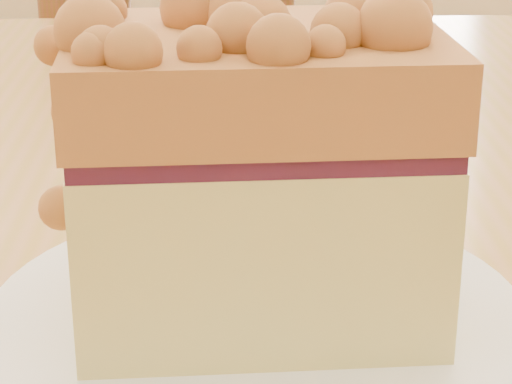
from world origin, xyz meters
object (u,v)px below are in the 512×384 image
at_px(cafe_chair_main, 254,242).
at_px(cafe_table_main, 200,325).
at_px(plate, 257,327).
at_px(cake_slice, 252,156).

bearing_deg(cafe_chair_main, cafe_table_main, 108.34).
relative_size(cafe_chair_main, plate, 4.46).
distance_m(cafe_chair_main, plate, 0.82).
relative_size(plate, cake_slice, 1.43).
distance_m(cafe_chair_main, cake_slice, 0.85).
height_order(cafe_chair_main, cake_slice, cake_slice).
height_order(cafe_chair_main, plate, cafe_chair_main).
xyz_separation_m(cafe_table_main, cafe_chair_main, (0.04, 0.58, -0.21)).
distance_m(cafe_table_main, cake_slice, 0.24).
distance_m(cafe_table_main, plate, 0.20).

